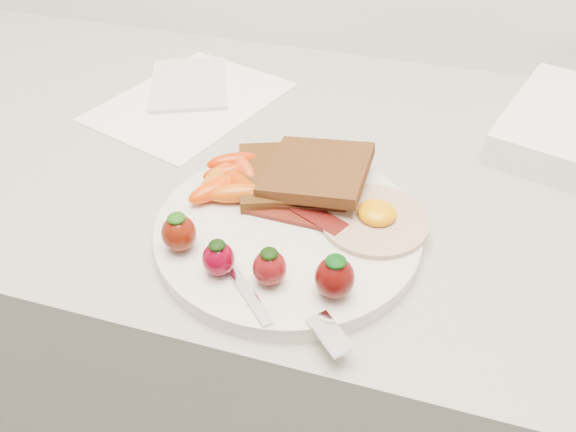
# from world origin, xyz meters

# --- Properties ---
(counter) EXTENTS (2.00, 0.60, 0.90)m
(counter) POSITION_xyz_m (0.00, 1.70, 0.45)
(counter) COLOR gray
(counter) RESTS_ON ground
(plate) EXTENTS (0.27, 0.27, 0.02)m
(plate) POSITION_xyz_m (-0.01, 1.55, 0.91)
(plate) COLOR silver
(plate) RESTS_ON counter
(toast_lower) EXTENTS (0.14, 0.14, 0.01)m
(toast_lower) POSITION_xyz_m (-0.03, 1.62, 0.93)
(toast_lower) COLOR black
(toast_lower) RESTS_ON plate
(toast_upper) EXTENTS (0.11, 0.11, 0.03)m
(toast_upper) POSITION_xyz_m (0.00, 1.62, 0.94)
(toast_upper) COLOR #301C06
(toast_upper) RESTS_ON toast_lower
(fried_egg) EXTENTS (0.14, 0.14, 0.02)m
(fried_egg) POSITION_xyz_m (0.07, 1.58, 0.92)
(fried_egg) COLOR silver
(fried_egg) RESTS_ON plate
(bacon_strips) EXTENTS (0.11, 0.06, 0.01)m
(bacon_strips) POSITION_xyz_m (-0.00, 1.57, 0.92)
(bacon_strips) COLOR #3D0C06
(bacon_strips) RESTS_ON plate
(baby_carrots) EXTENTS (0.09, 0.11, 0.02)m
(baby_carrots) POSITION_xyz_m (-0.09, 1.59, 0.93)
(baby_carrots) COLOR red
(baby_carrots) RESTS_ON plate
(strawberries) EXTENTS (0.19, 0.05, 0.04)m
(strawberries) POSITION_xyz_m (-0.02, 1.48, 0.94)
(strawberries) COLOR #5C1205
(strawberries) RESTS_ON plate
(fork) EXTENTS (0.15, 0.10, 0.00)m
(fork) POSITION_xyz_m (0.02, 1.44, 0.92)
(fork) COLOR white
(fork) RESTS_ON plate
(paper_sheet) EXTENTS (0.26, 0.30, 0.00)m
(paper_sheet) POSITION_xyz_m (-0.22, 1.78, 0.90)
(paper_sheet) COLOR white
(paper_sheet) RESTS_ON counter
(notepad) EXTENTS (0.16, 0.19, 0.01)m
(notepad) POSITION_xyz_m (-0.24, 1.82, 0.91)
(notepad) COLOR silver
(notepad) RESTS_ON paper_sheet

